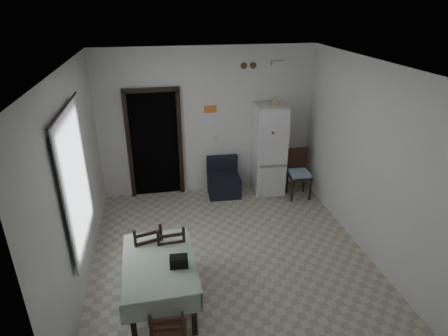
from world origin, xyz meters
The scene contains 25 objects.
ground centered at (0.00, 0.00, 0.00)m, with size 4.50×4.50×0.00m, color #BDB29A.
ceiling centered at (0.00, 0.00, 2.90)m, with size 4.20×4.50×0.02m, color white, non-canonical shape.
wall_back centered at (0.00, 2.25, 1.45)m, with size 4.20×0.02×2.90m, color white, non-canonical shape.
wall_front centered at (0.00, -2.25, 1.45)m, with size 4.20×0.02×2.90m, color white, non-canonical shape.
wall_left centered at (-2.10, 0.00, 1.45)m, with size 0.02×4.50×2.90m, color white, non-canonical shape.
wall_right centered at (2.10, 0.00, 1.45)m, with size 0.02×4.50×2.90m, color white, non-canonical shape.
doorway centered at (-1.05, 2.45, 1.06)m, with size 1.06×0.52×2.22m.
window_recess centered at (-2.15, -0.20, 1.55)m, with size 0.10×1.20×1.60m, color silver.
curtain centered at (-2.04, -0.20, 1.55)m, with size 0.02×1.45×1.85m, color silver.
curtain_rod centered at (-2.03, -0.20, 2.50)m, with size 0.02×0.02×1.60m, color black.
calendar centered at (0.05, 2.24, 1.62)m, with size 0.28×0.02×0.40m, color white.
calendar_image centered at (0.05, 2.23, 1.72)m, with size 0.24×0.01×0.14m, color orange.
light_switch centered at (0.15, 2.24, 1.10)m, with size 0.08×0.02×0.12m, color beige.
vent_left centered at (0.70, 2.23, 2.52)m, with size 0.12×0.12×0.03m, color brown.
vent_right centered at (0.88, 2.23, 2.52)m, with size 0.12×0.12×0.03m, color brown.
emergency_light centered at (1.35, 2.21, 2.55)m, with size 0.25×0.07×0.09m, color white.
fridge centered at (1.18, 1.93, 0.91)m, with size 0.59×0.59×1.83m, color silver, non-canonical shape.
tan_cone centered at (1.25, 1.90, 1.91)m, with size 0.20×0.20×0.16m, color tan.
navy_seat centered at (0.27, 1.93, 0.38)m, with size 0.63×0.61×0.76m, color black, non-canonical shape.
corner_chair centered at (1.72, 1.57, 0.49)m, with size 0.42×0.42×0.98m, color black, non-canonical shape.
dining_table centered at (-1.08, -0.89, 0.35)m, with size 0.88×1.34×0.69m, color #B0C8AB, non-canonical shape.
black_bag centered at (-0.84, -1.04, 0.76)m, with size 0.22×0.13×0.14m, color black.
dining_chair_far_left centered at (-1.25, -0.33, 0.47)m, with size 0.40×0.40×0.94m, color black, non-canonical shape.
dining_chair_far_right centered at (-0.92, -0.39, 0.46)m, with size 0.39×0.39×0.91m, color black, non-canonical shape.
dining_chair_near_head centered at (-1.02, -1.78, 0.43)m, with size 0.37×0.37×0.87m, color black, non-canonical shape.
Camera 1 is at (-0.97, -4.73, 3.66)m, focal length 30.00 mm.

